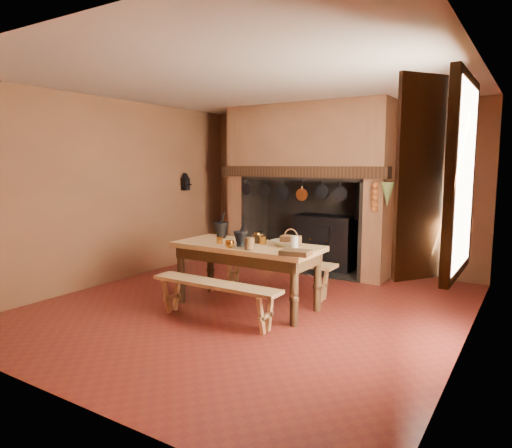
{
  "coord_description": "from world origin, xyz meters",
  "views": [
    {
      "loc": [
        3.06,
        -4.78,
        1.82
      ],
      "look_at": [
        -0.12,
        0.3,
        1.02
      ],
      "focal_mm": 32.0,
      "sensor_mm": 36.0,
      "label": 1
    }
  ],
  "objects_px": {
    "work_table": "(247,254)",
    "wicker_basket": "(291,240)",
    "iron_range": "(326,241)",
    "coffee_grinder": "(258,238)",
    "mixing_bowl": "(284,243)",
    "bench_front": "(215,292)"
  },
  "relations": [
    {
      "from": "mixing_bowl",
      "to": "wicker_basket",
      "type": "bearing_deg",
      "value": 28.21
    },
    {
      "from": "work_table",
      "to": "wicker_basket",
      "type": "relative_size",
      "value": 7.74
    },
    {
      "from": "iron_range",
      "to": "wicker_basket",
      "type": "xyz_separation_m",
      "value": [
        0.53,
        -2.33,
        0.4
      ]
    },
    {
      "from": "iron_range",
      "to": "bench_front",
      "type": "height_order",
      "value": "iron_range"
    },
    {
      "from": "coffee_grinder",
      "to": "mixing_bowl",
      "type": "xyz_separation_m",
      "value": [
        0.4,
        -0.02,
        -0.03
      ]
    },
    {
      "from": "bench_front",
      "to": "coffee_grinder",
      "type": "bearing_deg",
      "value": 85.66
    },
    {
      "from": "mixing_bowl",
      "to": "wicker_basket",
      "type": "xyz_separation_m",
      "value": [
        0.07,
        0.04,
        0.03
      ]
    },
    {
      "from": "work_table",
      "to": "coffee_grinder",
      "type": "height_order",
      "value": "coffee_grinder"
    },
    {
      "from": "bench_front",
      "to": "wicker_basket",
      "type": "bearing_deg",
      "value": 57.52
    },
    {
      "from": "work_table",
      "to": "wicker_basket",
      "type": "height_order",
      "value": "wicker_basket"
    },
    {
      "from": "bench_front",
      "to": "wicker_basket",
      "type": "distance_m",
      "value": 1.13
    },
    {
      "from": "coffee_grinder",
      "to": "mixing_bowl",
      "type": "distance_m",
      "value": 0.4
    },
    {
      "from": "iron_range",
      "to": "mixing_bowl",
      "type": "bearing_deg",
      "value": -78.86
    },
    {
      "from": "wicker_basket",
      "to": "iron_range",
      "type": "bearing_deg",
      "value": 97.67
    },
    {
      "from": "mixing_bowl",
      "to": "bench_front",
      "type": "bearing_deg",
      "value": -120.11
    },
    {
      "from": "bench_front",
      "to": "wicker_basket",
      "type": "height_order",
      "value": "wicker_basket"
    },
    {
      "from": "work_table",
      "to": "coffee_grinder",
      "type": "relative_size",
      "value": 11.16
    },
    {
      "from": "iron_range",
      "to": "mixing_bowl",
      "type": "height_order",
      "value": "iron_range"
    },
    {
      "from": "coffee_grinder",
      "to": "bench_front",
      "type": "bearing_deg",
      "value": -90.49
    },
    {
      "from": "coffee_grinder",
      "to": "mixing_bowl",
      "type": "bearing_deg",
      "value": 0.78
    },
    {
      "from": "work_table",
      "to": "wicker_basket",
      "type": "xyz_separation_m",
      "value": [
        0.53,
        0.17,
        0.2
      ]
    },
    {
      "from": "mixing_bowl",
      "to": "wicker_basket",
      "type": "height_order",
      "value": "wicker_basket"
    }
  ]
}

